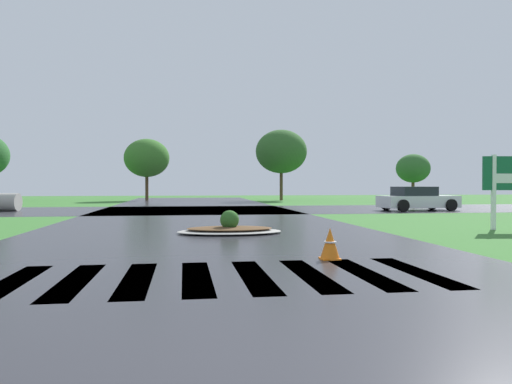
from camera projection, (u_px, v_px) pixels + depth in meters
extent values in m
cube|color=#2B2B30|center=(208.00, 238.00, 13.35)|extent=(10.65, 80.00, 0.01)
cube|color=#2B2B30|center=(195.00, 210.00, 27.78)|extent=(90.00, 9.59, 0.01)
cube|color=white|center=(12.00, 282.00, 7.30)|extent=(0.45, 2.95, 0.01)
cube|color=white|center=(75.00, 281.00, 7.43)|extent=(0.45, 2.95, 0.01)
cube|color=white|center=(137.00, 279.00, 7.56)|extent=(0.45, 2.95, 0.01)
cube|color=white|center=(197.00, 277.00, 7.69)|extent=(0.45, 2.95, 0.01)
cube|color=white|center=(254.00, 276.00, 7.82)|extent=(0.45, 2.95, 0.01)
cube|color=white|center=(310.00, 274.00, 7.95)|extent=(0.45, 2.95, 0.01)
cube|color=white|center=(364.00, 273.00, 8.08)|extent=(0.45, 2.95, 0.01)
cube|color=white|center=(416.00, 271.00, 8.21)|extent=(0.45, 2.95, 0.01)
cube|color=white|center=(494.00, 192.00, 15.78)|extent=(0.14, 0.14, 2.38)
ellipsoid|color=#9E9B93|center=(230.00, 231.00, 14.57)|extent=(3.06, 1.82, 0.12)
ellipsoid|color=brown|center=(230.00, 228.00, 14.57)|extent=(2.51, 1.49, 0.10)
sphere|color=#2D6023|center=(230.00, 220.00, 14.57)|extent=(0.56, 0.56, 0.56)
cube|color=silver|center=(418.00, 202.00, 27.29)|extent=(4.39, 2.13, 0.64)
cube|color=#1E232B|center=(414.00, 191.00, 27.23)|extent=(2.20, 1.71, 0.50)
cylinder|color=black|center=(432.00, 204.00, 28.51)|extent=(0.66, 0.28, 0.64)
cylinder|color=black|center=(451.00, 205.00, 26.78)|extent=(0.66, 0.28, 0.64)
cylinder|color=black|center=(386.00, 204.00, 27.81)|extent=(0.66, 0.28, 0.64)
cylinder|color=black|center=(403.00, 206.00, 26.08)|extent=(0.66, 0.28, 0.64)
cylinder|color=#9E9B93|center=(2.00, 202.00, 26.61)|extent=(1.83, 1.20, 0.97)
cone|color=orange|center=(330.00, 244.00, 9.54)|extent=(0.39, 0.39, 0.61)
torus|color=white|center=(330.00, 242.00, 9.54)|extent=(0.24, 0.24, 0.04)
cube|color=orange|center=(330.00, 259.00, 9.55)|extent=(0.36, 0.36, 0.03)
cylinder|color=#4C3823|center=(147.00, 187.00, 43.86)|extent=(0.28, 0.28, 2.37)
ellipsoid|color=#376D28|center=(147.00, 158.00, 43.82)|extent=(3.96, 3.96, 3.36)
cylinder|color=#4C3823|center=(281.00, 185.00, 44.37)|extent=(0.28, 0.28, 2.76)
ellipsoid|color=#2F5E27|center=(281.00, 152.00, 44.33)|extent=(4.57, 4.57, 3.88)
cylinder|color=#4C3823|center=(413.00, 190.00, 45.96)|extent=(0.28, 0.28, 1.82)
ellipsoid|color=#2F632A|center=(413.00, 168.00, 45.93)|extent=(3.10, 3.10, 2.63)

